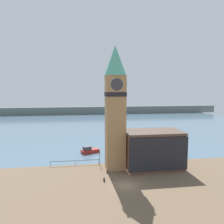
{
  "coord_description": "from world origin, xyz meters",
  "views": [
    {
      "loc": [
        -7.85,
        -36.67,
        17.21
      ],
      "look_at": [
        -1.47,
        6.54,
        12.56
      ],
      "focal_mm": 35.0,
      "sensor_mm": 36.0,
      "label": 1
    }
  ],
  "objects_px": {
    "mooring_bollard_far": "(107,171)",
    "mooring_bollard_near": "(104,179)",
    "clock_tower": "(115,105)",
    "lamp_post": "(100,154)",
    "boat_near": "(89,150)",
    "pier_building": "(153,149)"
  },
  "relations": [
    {
      "from": "boat_near",
      "to": "pier_building",
      "type": "bearing_deg",
      "value": -63.05
    },
    {
      "from": "boat_near",
      "to": "mooring_bollard_near",
      "type": "bearing_deg",
      "value": -103.18
    },
    {
      "from": "pier_building",
      "to": "lamp_post",
      "type": "relative_size",
      "value": 3.23
    },
    {
      "from": "mooring_bollard_near",
      "to": "mooring_bollard_far",
      "type": "bearing_deg",
      "value": 75.17
    },
    {
      "from": "mooring_bollard_far",
      "to": "clock_tower",
      "type": "bearing_deg",
      "value": 50.33
    },
    {
      "from": "mooring_bollard_far",
      "to": "mooring_bollard_near",
      "type": "bearing_deg",
      "value": -104.83
    },
    {
      "from": "lamp_post",
      "to": "boat_near",
      "type": "bearing_deg",
      "value": 100.66
    },
    {
      "from": "mooring_bollard_near",
      "to": "lamp_post",
      "type": "height_order",
      "value": "lamp_post"
    },
    {
      "from": "pier_building",
      "to": "mooring_bollard_far",
      "type": "bearing_deg",
      "value": -169.57
    },
    {
      "from": "pier_building",
      "to": "boat_near",
      "type": "relative_size",
      "value": 2.44
    },
    {
      "from": "mooring_bollard_far",
      "to": "lamp_post",
      "type": "relative_size",
      "value": 0.16
    },
    {
      "from": "pier_building",
      "to": "mooring_bollard_near",
      "type": "distance_m",
      "value": 13.37
    },
    {
      "from": "clock_tower",
      "to": "mooring_bollard_far",
      "type": "bearing_deg",
      "value": -129.67
    },
    {
      "from": "pier_building",
      "to": "boat_near",
      "type": "bearing_deg",
      "value": 135.97
    },
    {
      "from": "mooring_bollard_far",
      "to": "pier_building",
      "type": "bearing_deg",
      "value": 10.43
    },
    {
      "from": "mooring_bollard_near",
      "to": "mooring_bollard_far",
      "type": "height_order",
      "value": "mooring_bollard_near"
    },
    {
      "from": "clock_tower",
      "to": "mooring_bollard_far",
      "type": "xyz_separation_m",
      "value": [
        -2.07,
        -2.5,
        -13.56
      ]
    },
    {
      "from": "clock_tower",
      "to": "pier_building",
      "type": "relative_size",
      "value": 2.1
    },
    {
      "from": "mooring_bollard_near",
      "to": "lamp_post",
      "type": "relative_size",
      "value": 0.18
    },
    {
      "from": "boat_near",
      "to": "mooring_bollard_near",
      "type": "distance_m",
      "value": 18.89
    },
    {
      "from": "clock_tower",
      "to": "lamp_post",
      "type": "bearing_deg",
      "value": 144.09
    },
    {
      "from": "boat_near",
      "to": "mooring_bollard_near",
      "type": "relative_size",
      "value": 7.29
    }
  ]
}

